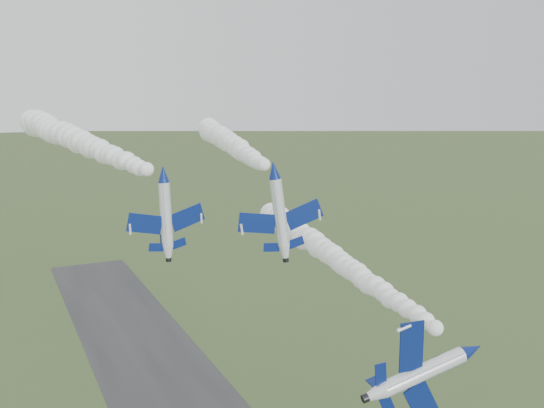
{
  "coord_description": "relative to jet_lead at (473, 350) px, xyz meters",
  "views": [
    {
      "loc": [
        -29.18,
        -49.27,
        56.96
      ],
      "look_at": [
        3.11,
        18.48,
        43.55
      ],
      "focal_mm": 40.0,
      "sensor_mm": 36.0,
      "label": 1
    }
  ],
  "objects": [
    {
      "name": "jet_lead",
      "position": [
        0.0,
        0.0,
        0.0
      ],
      "size": [
        4.67,
        14.0,
        11.22
      ],
      "rotation": [
        0.0,
        1.32,
        -0.09
      ],
      "color": "silver"
    },
    {
      "name": "jet_pair_right",
      "position": [
        -8.94,
        27.71,
        15.79
      ],
      "size": [
        11.66,
        13.82,
        3.58
      ],
      "rotation": [
        0.0,
        -0.13,
        -0.2
      ],
      "color": "silver"
    },
    {
      "name": "smoke_trail_jet_pair_left",
      "position": [
        -29.06,
        61.86,
        18.14
      ],
      "size": [
        13.45,
        65.64,
        5.15
      ],
      "primitive_type": null,
      "rotation": [
        0.0,
        0.0,
        0.13
      ],
      "color": "white"
    },
    {
      "name": "jet_pair_left",
      "position": [
        -23.98,
        26.77,
        16.2
      ],
      "size": [
        9.99,
        11.86,
        2.93
      ],
      "rotation": [
        0.0,
        -0.03,
        0.13
      ],
      "color": "silver"
    },
    {
      "name": "smoke_trail_jet_lead",
      "position": [
        4.03,
        34.47,
        1.15
      ],
      "size": [
        9.92,
        61.6,
        4.47
      ],
      "primitive_type": null,
      "rotation": [
        0.0,
        0.0,
        -0.09
      ],
      "color": "white"
    },
    {
      "name": "smoke_trail_jet_pair_right",
      "position": [
        -2.53,
        59.45,
        16.9
      ],
      "size": [
        16.07,
        56.78,
        4.6
      ],
      "primitive_type": null,
      "rotation": [
        0.0,
        0.0,
        -0.2
      ],
      "color": "white"
    }
  ]
}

